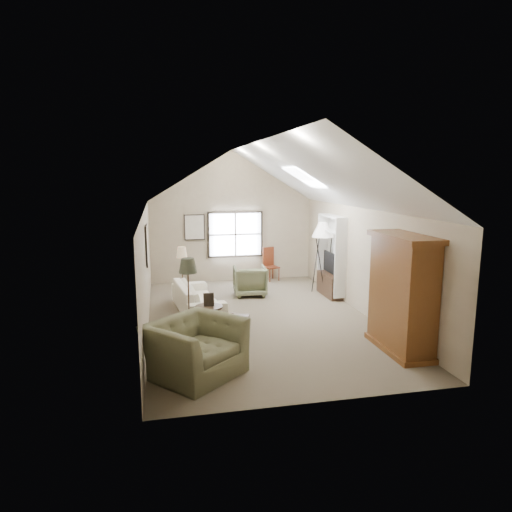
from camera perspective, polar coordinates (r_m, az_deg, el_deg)
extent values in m
cube|color=#706650|center=(10.61, 0.45, -7.84)|extent=(5.00, 8.00, 0.01)
cube|color=tan|center=(14.16, -3.02, 1.92)|extent=(5.00, 0.01, 2.50)
cube|color=tan|center=(6.56, 8.07, -7.96)|extent=(5.00, 0.01, 2.50)
cube|color=tan|center=(10.06, -13.59, -1.76)|extent=(0.01, 8.00, 2.50)
cube|color=tan|center=(11.09, 13.18, -0.65)|extent=(0.01, 8.00, 2.50)
cube|color=black|center=(14.11, -2.60, 2.72)|extent=(1.72, 0.08, 1.42)
cube|color=black|center=(10.27, -13.50, 1.32)|extent=(0.68, 0.04, 0.88)
cube|color=black|center=(13.95, -7.70, 3.58)|extent=(0.62, 0.04, 0.78)
cube|color=brown|center=(8.90, 17.81, -4.51)|extent=(0.60, 1.50, 2.20)
cube|color=white|center=(12.49, 9.40, 0.22)|extent=(0.32, 1.30, 2.10)
cube|color=#382316|center=(12.65, 9.21, -3.58)|extent=(0.34, 1.18, 0.60)
cube|color=black|center=(12.52, 9.29, -0.82)|extent=(0.05, 0.90, 0.55)
imported|color=white|center=(11.20, -7.29, -5.16)|extent=(1.18, 2.39, 0.67)
imported|color=#636547|center=(7.71, -7.58, -11.37)|extent=(1.88, 1.86, 0.92)
imported|color=#67714F|center=(12.51, -0.77, -3.12)|extent=(0.93, 0.95, 0.80)
cube|color=#362616|center=(9.54, -3.29, -8.69)|extent=(0.87, 0.65, 0.40)
imported|color=#3C2318|center=(9.47, -3.31, -7.43)|extent=(0.23, 0.23, 0.05)
cylinder|color=#372616|center=(9.69, -5.89, -7.87)|extent=(0.64, 0.64, 0.57)
cube|color=brown|center=(14.23, 1.94, -1.03)|extent=(0.52, 0.52, 1.03)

